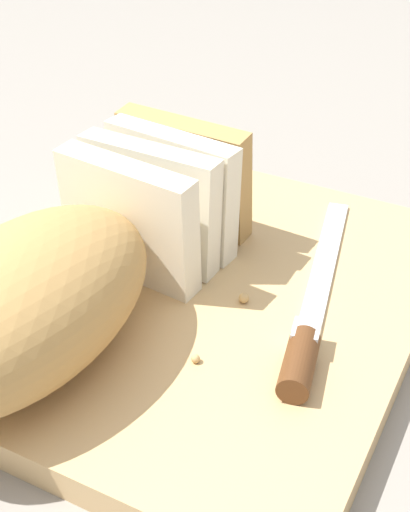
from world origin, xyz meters
TOP-DOWN VIEW (x-y plane):
  - ground_plane at (0.00, 0.00)m, footprint 3.00×3.00m
  - cutting_board at (0.00, 0.00)m, footprint 0.37×0.30m
  - bread_loaf at (-0.07, 0.06)m, footprint 0.31×0.13m
  - bread_knife at (-0.02, -0.09)m, footprint 0.24×0.07m
  - crumb_near_knife at (-0.07, -0.03)m, footprint 0.01×0.01m
  - crumb_near_loaf at (0.00, -0.03)m, footprint 0.01×0.01m
  - crumb_stray_left at (0.00, 0.03)m, footprint 0.00×0.00m

SIDE VIEW (x-z plane):
  - ground_plane at x=0.00m, z-range 0.00..0.00m
  - cutting_board at x=0.00m, z-range 0.00..0.02m
  - crumb_stray_left at x=0.00m, z-range 0.02..0.03m
  - crumb_near_knife at x=-0.07m, z-range 0.02..0.03m
  - crumb_near_loaf at x=0.00m, z-range 0.02..0.03m
  - bread_knife at x=-0.02m, z-range 0.02..0.04m
  - bread_loaf at x=-0.07m, z-range 0.02..0.12m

